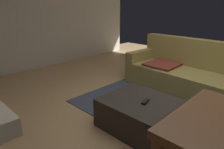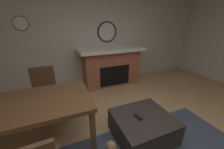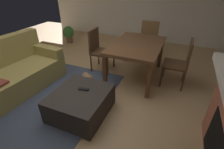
# 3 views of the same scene
# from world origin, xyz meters

# --- Properties ---
(floor) EXTENTS (8.99, 8.99, 0.00)m
(floor) POSITION_xyz_m (0.00, 0.00, 0.00)
(floor) COLOR tan
(area_rug) EXTENTS (2.60, 2.00, 0.01)m
(area_rug) POSITION_xyz_m (-0.25, 0.34, 0.01)
(area_rug) COLOR #3D475B
(area_rug) RESTS_ON ground
(couch) EXTENTS (2.17, 1.03, 0.93)m
(couch) POSITION_xyz_m (-0.36, 1.15, 0.33)
(couch) COLOR #9E8E4C
(couch) RESTS_ON ground
(ottoman_coffee_table) EXTENTS (0.87, 0.80, 0.38)m
(ottoman_coffee_table) POSITION_xyz_m (-0.25, -0.40, 0.19)
(ottoman_coffee_table) COLOR #2D2826
(ottoman_coffee_table) RESTS_ON ground
(tv_remote) EXTENTS (0.08, 0.17, 0.02)m
(tv_remote) POSITION_xyz_m (-0.15, -0.41, 0.39)
(tv_remote) COLOR black
(tv_remote) RESTS_ON ottoman_coffee_table
(dining_table) EXTENTS (1.40, 0.95, 0.74)m
(dining_table) POSITION_xyz_m (1.18, -0.86, 0.66)
(dining_table) COLOR brown
(dining_table) RESTS_ON ground
(dining_chair_north) EXTENTS (0.46, 0.46, 0.93)m
(dining_chair_north) POSITION_xyz_m (1.18, 0.01, 0.52)
(dining_chair_north) COLOR #513823
(dining_chair_north) RESTS_ON ground
(dining_chair_south) EXTENTS (0.44, 0.44, 0.93)m
(dining_chair_south) POSITION_xyz_m (1.18, -1.73, 0.52)
(dining_chair_south) COLOR #513823
(dining_chair_south) RESTS_ON ground
(dining_chair_east) EXTENTS (0.45, 0.45, 0.93)m
(dining_chair_east) POSITION_xyz_m (2.28, -0.86, 0.52)
(dining_chair_east) COLOR brown
(dining_chair_east) RESTS_ON ground
(potted_plant) EXTENTS (0.34, 0.34, 0.53)m
(potted_plant) POSITION_xyz_m (2.42, 1.74, 0.30)
(potted_plant) COLOR brown
(potted_plant) RESTS_ON ground
(small_dog) EXTENTS (0.40, 0.42, 0.26)m
(small_dog) POSITION_xyz_m (0.47, -0.10, 0.16)
(small_dog) COLOR #8C6B4C
(small_dog) RESTS_ON ground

